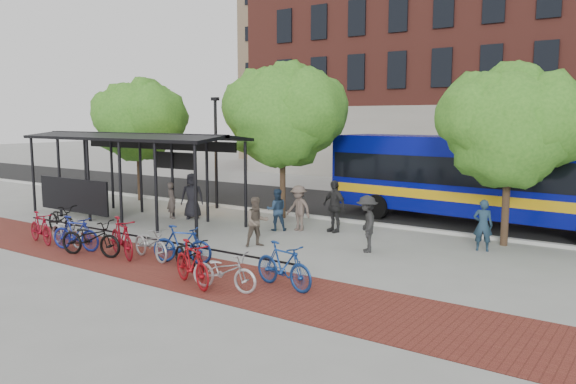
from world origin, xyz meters
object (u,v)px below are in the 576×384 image
Objects in this scene: tree_c at (513,122)px; bike_5 at (122,238)px; pedestrian_7 at (483,225)px; bike_10 at (224,271)px; bike_4 at (91,238)px; bike_6 at (151,243)px; pedestrian_8 at (257,222)px; pedestrian_2 at (277,210)px; bike_1 at (41,228)px; pedestrian_1 at (172,200)px; bus_shelter at (128,147)px; pedestrian_9 at (367,224)px; bike_9 at (192,264)px; bus at (488,176)px; pedestrian_3 at (299,208)px; bike_7 at (182,245)px; pedestrian_4 at (334,206)px; tree_b at (285,111)px; bike_3 at (76,233)px; tree_a at (139,117)px; pedestrian_0 at (192,196)px; bike_11 at (284,266)px; bike_2 at (67,231)px; bike_8 at (189,255)px; bike_0 at (61,219)px; lamp_post_left at (216,149)px.

bike_5 is at bearing -137.63° from tree_c.
pedestrian_7 reaches higher than bike_5.
bike_4 is at bearing 79.82° from bike_10.
bike_6 is 1.16× the size of pedestrian_8.
tree_c is 8.71m from pedestrian_2.
bike_5 is (-9.14, -8.34, -3.45)m from tree_c.
pedestrian_1 reaches higher than bike_1.
bus_shelter is 5.91× the size of pedestrian_9.
pedestrian_1 is (-7.49, 6.40, 0.20)m from bike_9.
pedestrian_3 is at bearing -132.86° from bus.
bike_7 is 1.18× the size of pedestrian_2.
bike_4 is 1.25× the size of pedestrian_3.
tree_c is 6.73m from pedestrian_4.
tree_b is at bearing -13.18° from bike_1.
bike_3 is at bearing -88.16° from pedestrian_9.
pedestrian_9 is (2.43, -2.12, -0.07)m from pedestrian_4.
bike_7 is (7.11, -3.98, -2.44)m from bus_shelter.
bike_4 is at bearing -96.71° from tree_b.
bike_10 is at bearing -98.25° from bus.
tree_a is 0.48× the size of bus.
bike_6 is at bearing 45.08° from pedestrian_2.
bus_shelter is at bearing -164.94° from tree_c.
bike_9 is at bearing -83.06° from pedestrian_0.
bike_5 is 7.74m from pedestrian_4.
pedestrian_7 is at bearing -70.67° from bus.
tree_a reaches higher than bike_11.
pedestrian_0 reaches higher than bike_2.
bike_10 is (7.46, -0.67, -0.01)m from bike_2.
pedestrian_3 reaches higher than bike_1.
bike_9 is at bearing 159.78° from pedestrian_1.
bike_7 is 1.01× the size of bike_10.
bike_3 is 5.76m from bike_9.
tree_a is 13.89m from bike_7.
tree_a is 9.01m from tree_b.
bike_2 is at bearing -91.94° from pedestrian_9.
tree_a is at bearing 25.73° from bike_3.
bike_9 reaches higher than bike_8.
tree_b is 3.41× the size of bike_9.
pedestrian_2 is at bearing -42.62° from bike_0.
pedestrian_8 is (1.03, -2.50, 0.03)m from pedestrian_2.
bike_11 is (2.00, 1.14, 0.01)m from bike_9.
pedestrian_2 is at bearing 12.82° from bus_shelter.
bike_7 is 1.05m from bike_8.
bike_1 is (-12.91, -8.67, -3.52)m from tree_c.
tree_a is 3.33× the size of bike_7.
bike_6 is at bearing 26.62° from pedestrian_7.
lamp_post_left is 7.90m from bike_0.
pedestrian_9 reaches higher than pedestrian_2.
bike_1 is 0.92× the size of bike_11.
bus_shelter is 6.94m from bike_4.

